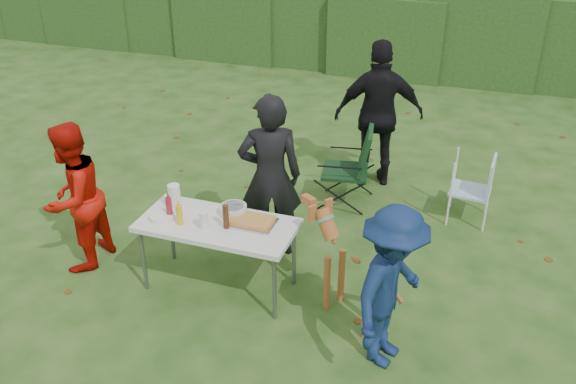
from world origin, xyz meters
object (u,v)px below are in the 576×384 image
(person_cook, at_px, (270,177))
(mustard_bottle, at_px, (179,215))
(person_black_puffy, at_px, (379,115))
(camping_chair, at_px, (345,167))
(lawn_chair, at_px, (470,188))
(paper_towel_roll, at_px, (174,197))
(person_red_jacket, at_px, (74,198))
(beer_bottle, at_px, (226,217))
(folding_table, at_px, (217,228))
(child, at_px, (391,288))
(dog, at_px, (355,274))
(ketchup_bottle, at_px, (169,208))

(person_cook, xyz_separation_m, mustard_bottle, (-0.57, -0.89, -0.06))
(person_black_puffy, bearing_deg, camping_chair, 53.19)
(lawn_chair, bearing_deg, paper_towel_roll, 40.82)
(person_red_jacket, bearing_deg, beer_bottle, 91.84)
(camping_chair, height_order, beer_bottle, camping_chair)
(beer_bottle, bearing_deg, person_red_jacket, -178.22)
(lawn_chair, bearing_deg, person_cook, 39.26)
(folding_table, xyz_separation_m, person_black_puffy, (0.98, 2.74, 0.26))
(child, bearing_deg, person_red_jacket, 98.49)
(folding_table, relative_size, person_cook, 0.83)
(paper_towel_roll, bearing_deg, camping_chair, 57.38)
(child, bearing_deg, person_cook, 65.49)
(person_red_jacket, bearing_deg, paper_towel_roll, 101.92)
(person_black_puffy, distance_m, camping_chair, 0.86)
(folding_table, bearing_deg, lawn_chair, 44.30)
(mustard_bottle, bearing_deg, paper_towel_roll, 126.74)
(person_cook, distance_m, camping_chair, 1.43)
(lawn_chair, relative_size, beer_bottle, 3.43)
(dog, distance_m, ketchup_bottle, 1.86)
(mustard_bottle, bearing_deg, folding_table, 21.68)
(paper_towel_roll, bearing_deg, mustard_bottle, -53.26)
(person_cook, bearing_deg, paper_towel_roll, 17.27)
(folding_table, distance_m, paper_towel_roll, 0.55)
(person_red_jacket, bearing_deg, mustard_bottle, 88.83)
(person_cook, height_order, lawn_chair, person_cook)
(dog, distance_m, beer_bottle, 1.29)
(camping_chair, distance_m, ketchup_bottle, 2.45)
(person_black_puffy, height_order, mustard_bottle, person_black_puffy)
(lawn_chair, bearing_deg, camping_chair, 8.16)
(dog, bearing_deg, ketchup_bottle, 33.30)
(person_black_puffy, distance_m, ketchup_bottle, 3.15)
(ketchup_bottle, bearing_deg, person_black_puffy, 62.84)
(dog, bearing_deg, folding_table, 30.78)
(ketchup_bottle, bearing_deg, person_cook, 49.27)
(lawn_chair, height_order, paper_towel_roll, paper_towel_roll)
(person_cook, xyz_separation_m, ketchup_bottle, (-0.72, -0.83, -0.05))
(beer_bottle, bearing_deg, person_cook, 80.84)
(person_cook, bearing_deg, child, 117.43)
(person_black_puffy, xyz_separation_m, dog, (0.39, -2.78, -0.45))
(beer_bottle, bearing_deg, dog, 0.43)
(person_cook, bearing_deg, beer_bottle, 57.35)
(person_red_jacket, distance_m, dog, 2.91)
(person_cook, height_order, camping_chair, person_cook)
(lawn_chair, bearing_deg, mustard_bottle, 45.89)
(person_red_jacket, relative_size, camping_chair, 1.57)
(ketchup_bottle, bearing_deg, beer_bottle, 1.52)
(person_cook, relative_size, person_black_puffy, 0.95)
(person_red_jacket, distance_m, beer_bottle, 1.65)
(person_cook, bearing_deg, person_black_puffy, -133.61)
(folding_table, relative_size, beer_bottle, 6.25)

